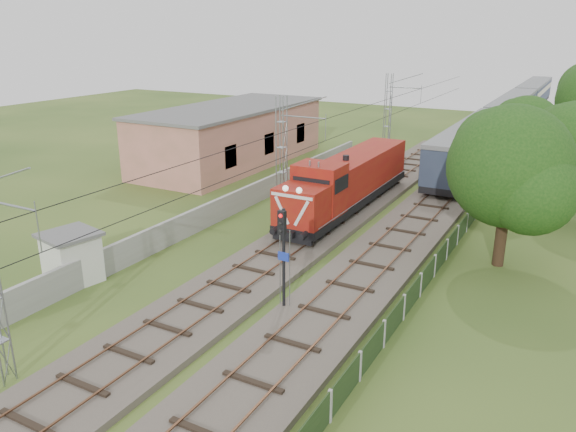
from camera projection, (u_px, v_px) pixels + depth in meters
The scene contains 14 objects.
ground at pixel (209, 306), 25.19m from camera, with size 140.00×140.00×0.00m, color #314B1C.
track_main at pixel (285, 251), 30.96m from camera, with size 4.20×70.00×0.45m.
track_side at pixel (436, 203), 39.49m from camera, with size 4.20×80.00×0.45m.
catenary at pixel (282, 159), 35.23m from camera, with size 3.31×70.00×8.00m.
boundary_wall at pixel (237, 202), 37.89m from camera, with size 0.25×40.00×1.50m, color #9E9E99.
station_building at pixel (232, 135), 51.14m from camera, with size 8.40×20.40×5.22m.
fence at pixel (404, 307), 23.85m from camera, with size 0.12×32.00×1.20m.
locomotive at pixel (348, 181), 37.58m from camera, with size 2.84×16.19×4.11m.
coach_rake at pixel (512, 111), 67.05m from camera, with size 3.03×67.45×3.50m.
signal_post at pixel (283, 243), 23.65m from camera, with size 0.53×0.41×4.77m.
relay_hut at pixel (72, 257), 27.28m from camera, with size 2.92×2.92×2.55m.
tree_a at pixel (511, 168), 27.92m from camera, with size 6.50×6.19×8.42m.
tree_b at pixel (575, 147), 35.08m from camera, with size 5.92×5.64×7.67m.
tree_c at pixel (526, 132), 42.28m from camera, with size 5.52×5.25×7.15m.
Camera 1 is at (13.95, -18.11, 11.87)m, focal length 35.00 mm.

